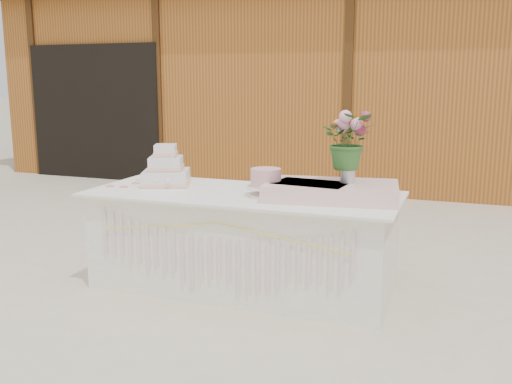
{
  "coord_description": "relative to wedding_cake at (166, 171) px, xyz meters",
  "views": [
    {
      "loc": [
        1.59,
        -4.0,
        1.62
      ],
      "look_at": [
        0.0,
        0.3,
        0.72
      ],
      "focal_mm": 40.0,
      "sensor_mm": 36.0,
      "label": 1
    }
  ],
  "objects": [
    {
      "name": "bouquet",
      "position": [
        1.51,
        -0.04,
        0.36
      ],
      "size": [
        0.42,
        0.38,
        0.41
      ],
      "primitive_type": "imported",
      "rotation": [
        0.0,
        0.0,
        0.17
      ],
      "color": "#2E5E25",
      "rests_on": "flower_vase"
    },
    {
      "name": "cake_table",
      "position": [
        0.71,
        -0.1,
        -0.5
      ],
      "size": [
        2.4,
        1.0,
        0.77
      ],
      "color": "white",
      "rests_on": "ground"
    },
    {
      "name": "flower_vase",
      "position": [
        1.51,
        -0.04,
        0.08
      ],
      "size": [
        0.11,
        0.11,
        0.15
      ],
      "primitive_type": "cylinder",
      "color": "silver",
      "rests_on": "satin_runner"
    },
    {
      "name": "wedding_cake",
      "position": [
        0.0,
        0.0,
        0.0
      ],
      "size": [
        0.48,
        0.48,
        0.34
      ],
      "rotation": [
        0.0,
        0.0,
        0.38
      ],
      "color": "silver",
      "rests_on": "cake_table"
    },
    {
      "name": "satin_runner",
      "position": [
        1.41,
        -0.09,
        -0.05
      ],
      "size": [
        1.02,
        0.68,
        0.12
      ],
      "primitive_type": "cube",
      "rotation": [
        0.0,
        0.0,
        0.14
      ],
      "color": "beige",
      "rests_on": "cake_table"
    },
    {
      "name": "pink_cake_stand",
      "position": [
        0.92,
        -0.16,
        0.0
      ],
      "size": [
        0.29,
        0.29,
        0.21
      ],
      "color": "white",
      "rests_on": "cake_table"
    },
    {
      "name": "ground",
      "position": [
        0.71,
        -0.09,
        -0.88
      ],
      "size": [
        80.0,
        80.0,
        0.0
      ],
      "primitive_type": "plane",
      "color": "beige",
      "rests_on": "ground"
    },
    {
      "name": "loose_flowers",
      "position": [
        -0.33,
        -0.09,
        -0.11
      ],
      "size": [
        0.24,
        0.37,
        0.02
      ],
      "primitive_type": null,
      "rotation": [
        0.0,
        0.0,
        -0.3
      ],
      "color": "pink",
      "rests_on": "cake_table"
    },
    {
      "name": "barn",
      "position": [
        0.7,
        5.9,
        0.79
      ],
      "size": [
        12.6,
        4.6,
        3.3
      ],
      "color": "#A25722",
      "rests_on": "ground"
    }
  ]
}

